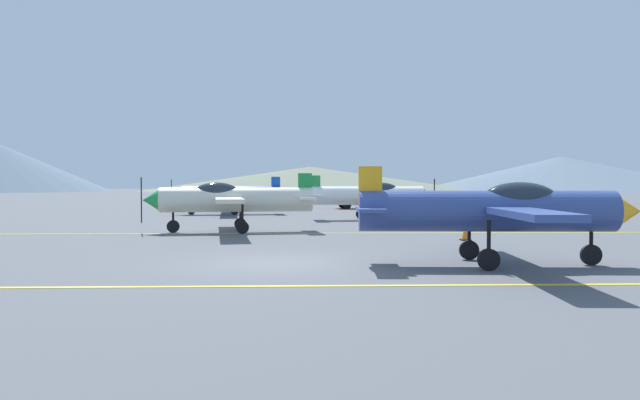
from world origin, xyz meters
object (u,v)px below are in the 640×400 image
airplane_far (371,195)px  car_sedan (362,198)px  airplane_back (228,193)px  traffic_cone_front (466,232)px  airplane_near (497,210)px  airplane_mid (230,199)px

airplane_far → car_sedan: (0.94, 14.35, -0.53)m
airplane_back → traffic_cone_front: bearing=-59.9°
traffic_cone_front → car_sedan: bearing=92.1°
traffic_cone_front → airplane_near: bearing=-98.7°
airplane_far → car_sedan: airplane_far is taller
airplane_near → airplane_mid: bearing=126.7°
airplane_near → airplane_far: (-0.93, 18.52, 0.00)m
airplane_mid → airplane_far: size_ratio=1.00×
airplane_back → car_sedan: (9.56, 8.27, -0.53)m
car_sedan → traffic_cone_front: bearing=-87.9°
airplane_near → car_sedan: (0.01, 32.87, -0.53)m
car_sedan → traffic_cone_front: car_sedan is taller
airplane_near → airplane_back: same height
airplane_far → airplane_back: 10.55m
airplane_near → car_sedan: size_ratio=1.81×
airplane_mid → airplane_far: (6.81, 8.15, 0.00)m
airplane_mid → traffic_cone_front: size_ratio=13.81×
airplane_near → airplane_far: 18.54m
airplane_mid → car_sedan: airplane_mid is taller
airplane_mid → airplane_back: (-1.81, 14.24, 0.00)m
airplane_mid → airplane_back: bearing=97.3°
airplane_back → airplane_far: bearing=-35.2°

